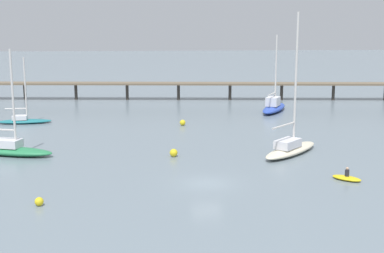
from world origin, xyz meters
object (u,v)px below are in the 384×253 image
sailboat_cream (291,147)px  sailboat_blue (274,106)px  mooring_buoy_inner (183,123)px  mooring_buoy_outer (39,202)px  dinghy_yellow (347,178)px  mooring_buoy_far (174,153)px  sailboat_green (11,148)px  pier (261,80)px  sailboat_teal (24,119)px

sailboat_cream → sailboat_blue: bearing=80.9°
mooring_buoy_inner → mooring_buoy_outer: 31.99m
sailboat_cream → mooring_buoy_outer: size_ratio=21.93×
dinghy_yellow → mooring_buoy_far: dinghy_yellow is taller
sailboat_blue → mooring_buoy_far: 29.99m
dinghy_yellow → mooring_buoy_outer: size_ratio=4.05×
sailboat_blue → mooring_buoy_far: (-15.80, -25.48, -0.45)m
mooring_buoy_outer → sailboat_blue: bearing=56.2°
dinghy_yellow → mooring_buoy_far: bearing=147.6°
sailboat_green → mooring_buoy_inner: bearing=38.3°
sailboat_green → sailboat_cream: bearing=-3.5°
pier → mooring_buoy_outer: 57.61m
sailboat_teal → sailboat_green: bearing=-81.0°
pier → sailboat_cream: size_ratio=6.34×
sailboat_teal → dinghy_yellow: sailboat_teal is taller
dinghy_yellow → mooring_buoy_outer: bearing=-169.5°
dinghy_yellow → mooring_buoy_inner: dinghy_yellow is taller
sailboat_green → mooring_buoy_inner: size_ratio=14.29×
pier → mooring_buoy_far: 40.91m
pier → sailboat_cream: 37.65m
sailboat_cream → dinghy_yellow: size_ratio=5.41×
sailboat_green → mooring_buoy_far: bearing=-6.5°
pier → mooring_buoy_outer: bearing=-117.6°
sailboat_blue → mooring_buoy_inner: 16.91m
mooring_buoy_inner → mooring_buoy_outer: mooring_buoy_inner is taller
sailboat_blue → mooring_buoy_far: size_ratio=14.37×
sailboat_cream → sailboat_blue: 25.69m
sailboat_teal → mooring_buoy_inner: sailboat_teal is taller
sailboat_teal → sailboat_green: sailboat_green is taller
mooring_buoy_outer → sailboat_green: bearing=110.8°
dinghy_yellow → sailboat_blue: bearing=87.4°
sailboat_teal → sailboat_blue: (34.68, 6.46, 0.33)m
sailboat_cream → mooring_buoy_far: sailboat_cream is taller
pier → sailboat_teal: (-35.20, -18.37, -2.87)m
mooring_buoy_far → mooring_buoy_outer: bearing=-127.2°
sailboat_teal → dinghy_yellow: bearing=-40.3°
sailboat_green → mooring_buoy_inner: (17.95, 14.18, -0.32)m
sailboat_cream → sailboat_teal: 36.00m
sailboat_green → mooring_buoy_outer: sailboat_green is taller
sailboat_green → mooring_buoy_far: (16.16, -1.83, -0.30)m
sailboat_blue → dinghy_yellow: 34.56m
sailboat_cream → sailboat_blue: sailboat_cream is taller
mooring_buoy_inner → mooring_buoy_outer: bearing=-112.2°
sailboat_teal → mooring_buoy_outer: bearing=-75.3°
dinghy_yellow → sailboat_green: bearing=160.3°
sailboat_teal → mooring_buoy_inner: size_ratio=11.66×
dinghy_yellow → mooring_buoy_inner: 27.97m
sailboat_green → sailboat_blue: bearing=36.5°
sailboat_blue → mooring_buoy_inner: size_ratio=15.19×
sailboat_cream → mooring_buoy_far: (-11.75, -0.11, -0.40)m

